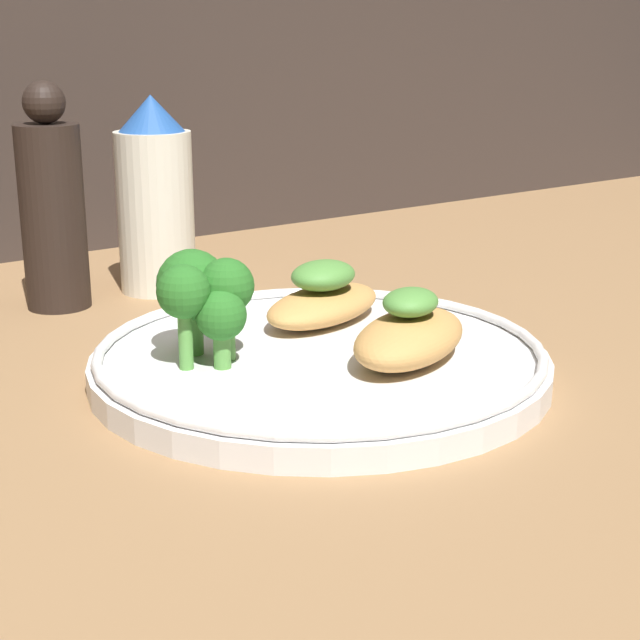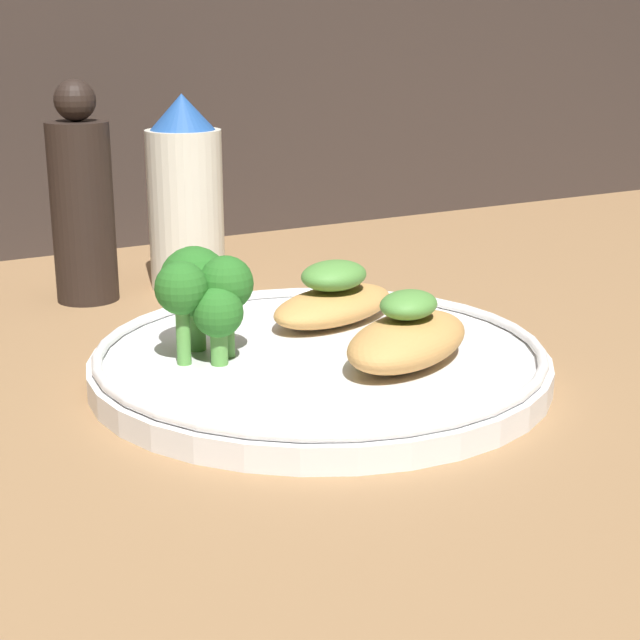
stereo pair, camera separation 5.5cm
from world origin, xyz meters
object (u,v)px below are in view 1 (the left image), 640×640
Objects in this scene: plate at (320,361)px; sauce_bottle at (155,199)px; pepper_grinder at (52,208)px; broccoli_bunch at (202,294)px.

sauce_bottle is (1.45, 22.82, 5.94)cm from plate.
sauce_bottle is at bearing 86.36° from plate.
pepper_grinder is at bearing -180.00° from sauce_bottle.
sauce_bottle reaches higher than broccoli_bunch.
plate is 23.63cm from sauce_bottle.
plate is at bearing -93.64° from sauce_bottle.
plate is at bearing -74.27° from pepper_grinder.
pepper_grinder reaches higher than broccoli_bunch.
plate is 1.79× the size of sauce_bottle.
sauce_bottle is 7.88cm from pepper_grinder.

